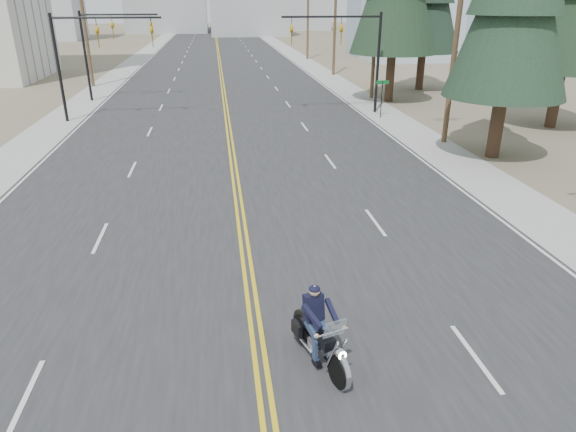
# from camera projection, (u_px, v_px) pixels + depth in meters

# --- Properties ---
(road) EXTENTS (20.00, 200.00, 0.01)m
(road) POSITION_uv_depth(u_px,v_px,m) (219.00, 60.00, 71.63)
(road) COLOR #303033
(road) RESTS_ON ground
(sidewalk_left) EXTENTS (3.00, 200.00, 0.01)m
(sidewalk_left) POSITION_uv_depth(u_px,v_px,m) (135.00, 62.00, 70.17)
(sidewalk_left) COLOR #A5A5A0
(sidewalk_left) RESTS_ON ground
(sidewalk_right) EXTENTS (3.00, 200.00, 0.01)m
(sidewalk_right) POSITION_uv_depth(u_px,v_px,m) (300.00, 59.00, 73.08)
(sidewalk_right) COLOR #A5A5A0
(sidewalk_right) RESTS_ON ground
(traffic_mast_left) EXTENTS (7.10, 0.26, 7.00)m
(traffic_mast_left) POSITION_uv_depth(u_px,v_px,m) (87.00, 46.00, 33.89)
(traffic_mast_left) COLOR black
(traffic_mast_left) RESTS_ON ground
(traffic_mast_right) EXTENTS (7.10, 0.26, 7.00)m
(traffic_mast_right) POSITION_uv_depth(u_px,v_px,m) (351.00, 43.00, 36.16)
(traffic_mast_right) COLOR black
(traffic_mast_right) RESTS_ON ground
(traffic_mast_far) EXTENTS (6.10, 0.26, 7.00)m
(traffic_mast_far) POSITION_uv_depth(u_px,v_px,m) (105.00, 39.00, 41.17)
(traffic_mast_far) COLOR black
(traffic_mast_far) RESTS_ON ground
(street_sign) EXTENTS (0.90, 0.06, 2.62)m
(street_sign) POSITION_uv_depth(u_px,v_px,m) (382.00, 92.00, 35.78)
(street_sign) COLOR black
(street_sign) RESTS_ON ground
(utility_pole_b) EXTENTS (2.20, 0.30, 11.50)m
(utility_pole_b) POSITION_uv_depth(u_px,v_px,m) (457.00, 35.00, 27.98)
(utility_pole_b) COLOR brown
(utility_pole_b) RESTS_ON ground
(utility_pole_c) EXTENTS (2.20, 0.30, 11.00)m
(utility_pole_c) POSITION_uv_depth(u_px,v_px,m) (376.00, 27.00, 41.77)
(utility_pole_c) COLOR brown
(utility_pole_c) RESTS_ON ground
(utility_pole_d) EXTENTS (2.20, 0.30, 11.50)m
(utility_pole_d) POSITION_uv_depth(u_px,v_px,m) (335.00, 18.00, 55.37)
(utility_pole_d) COLOR brown
(utility_pole_d) RESTS_ON ground
(utility_pole_e) EXTENTS (2.20, 0.30, 11.00)m
(utility_pole_e) POSITION_uv_depth(u_px,v_px,m) (308.00, 16.00, 70.98)
(utility_pole_e) COLOR brown
(utility_pole_e) RESTS_ON ground
(utility_pole_left) EXTENTS (2.20, 0.30, 10.50)m
(utility_pole_left) POSITION_uv_depth(u_px,v_px,m) (85.00, 27.00, 47.84)
(utility_pole_left) COLOR brown
(utility_pole_left) RESTS_ON ground
(haze_bldg_b) EXTENTS (18.00, 14.00, 14.00)m
(haze_bldg_b) POSITION_uv_depth(u_px,v_px,m) (249.00, 4.00, 120.13)
(haze_bldg_b) COLOR #ADB2B7
(haze_bldg_b) RESTS_ON ground
(haze_bldg_e) EXTENTS (14.00, 14.00, 12.00)m
(haze_bldg_e) POSITION_uv_depth(u_px,v_px,m) (303.00, 7.00, 145.49)
(haze_bldg_e) COLOR #B7BCC6
(haze_bldg_e) RESTS_ON ground
(motorcyclist) EXTENTS (1.68, 2.59, 1.87)m
(motorcyclist) POSITION_uv_depth(u_px,v_px,m) (320.00, 329.00, 11.50)
(motorcyclist) COLOR black
(motorcyclist) RESTS_ON ground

